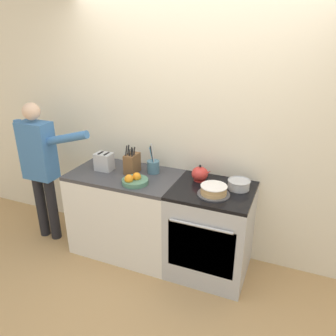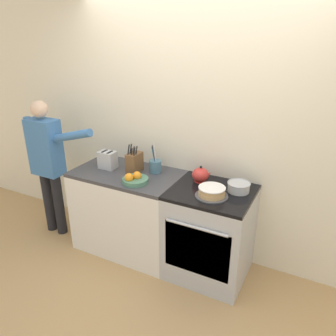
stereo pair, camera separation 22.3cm
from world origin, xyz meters
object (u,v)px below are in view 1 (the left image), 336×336
at_px(tea_kettle, 200,174).
at_px(person_baker, 40,162).
at_px(toaster, 104,162).
at_px(fruit_bowl, 134,180).
at_px(layer_cake, 214,190).
at_px(utensil_crock, 153,166).
at_px(mixing_bowl, 239,184).
at_px(knife_block, 132,163).
at_px(stove_range, 210,231).

distance_m(tea_kettle, person_baker, 1.69).
xyz_separation_m(tea_kettle, toaster, (-0.97, -0.13, 0.02)).
bearing_deg(fruit_bowl, tea_kettle, 29.66).
relative_size(layer_cake, utensil_crock, 0.90).
height_order(tea_kettle, person_baker, person_baker).
bearing_deg(person_baker, mixing_bowl, 19.82).
relative_size(tea_kettle, toaster, 1.03).
distance_m(utensil_crock, toaster, 0.50).
xyz_separation_m(tea_kettle, knife_block, (-0.68, -0.08, 0.03)).
bearing_deg(person_baker, knife_block, 24.49).
bearing_deg(stove_range, utensil_crock, 168.21).
height_order(mixing_bowl, person_baker, person_baker).
xyz_separation_m(tea_kettle, utensil_crock, (-0.48, -0.00, 0.00)).
bearing_deg(toaster, fruit_bowl, -21.87).
bearing_deg(fruit_bowl, layer_cake, 5.31).
relative_size(mixing_bowl, person_baker, 0.13).
bearing_deg(knife_block, utensil_crock, 21.90).
height_order(knife_block, person_baker, person_baker).
distance_m(knife_block, fruit_bowl, 0.27).
xyz_separation_m(stove_range, mixing_bowl, (0.21, 0.10, 0.48)).
xyz_separation_m(stove_range, person_baker, (-1.83, -0.14, 0.47)).
xyz_separation_m(stove_range, toaster, (-1.13, 0.01, 0.53)).
height_order(stove_range, mixing_bowl, mixing_bowl).
bearing_deg(knife_block, fruit_bowl, -57.55).
distance_m(stove_range, tea_kettle, 0.55).
bearing_deg(layer_cake, fruit_bowl, -174.69).
relative_size(layer_cake, person_baker, 0.18).
height_order(stove_range, tea_kettle, tea_kettle).
relative_size(fruit_bowl, person_baker, 0.16).
height_order(layer_cake, tea_kettle, tea_kettle).
relative_size(layer_cake, fruit_bowl, 1.15).
relative_size(tea_kettle, person_baker, 0.13).
xyz_separation_m(stove_range, utensil_crock, (-0.65, 0.14, 0.51)).
relative_size(utensil_crock, fruit_bowl, 1.28).
xyz_separation_m(utensil_crock, person_baker, (-1.18, -0.28, -0.03)).
height_order(tea_kettle, knife_block, knife_block).
xyz_separation_m(knife_block, utensil_crock, (0.19, 0.08, -0.03)).
bearing_deg(person_baker, tea_kettle, 22.65).
height_order(toaster, person_baker, person_baker).
bearing_deg(utensil_crock, fruit_bowl, -99.64).
height_order(utensil_crock, toaster, utensil_crock).
bearing_deg(knife_block, tea_kettle, 6.84).
distance_m(utensil_crock, fruit_bowl, 0.31).
bearing_deg(layer_cake, toaster, 174.79).
xyz_separation_m(knife_block, fruit_bowl, (0.14, -0.22, -0.07)).
height_order(layer_cake, knife_block, knife_block).
bearing_deg(stove_range, knife_block, 176.08).
xyz_separation_m(utensil_crock, fruit_bowl, (-0.05, -0.30, -0.03)).
relative_size(stove_range, toaster, 4.70).
relative_size(knife_block, toaster, 1.55).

